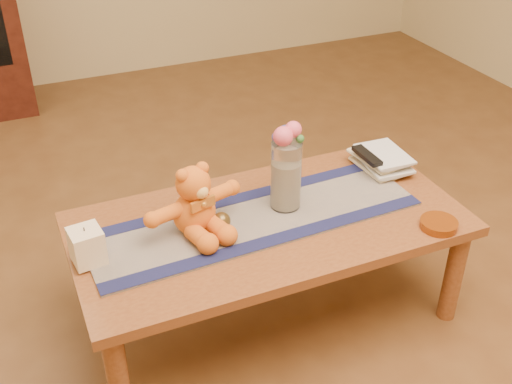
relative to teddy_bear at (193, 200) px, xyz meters
name	(u,v)px	position (x,y,z in m)	size (l,w,h in m)	color
floor	(268,313)	(0.26, -0.04, -0.58)	(5.50, 5.50, 0.00)	#533117
coffee_table_top	(269,224)	(0.26, -0.04, -0.15)	(1.40, 0.70, 0.04)	brown
table_leg_fl	(118,380)	(-0.38, -0.33, -0.37)	(0.07, 0.07, 0.41)	brown
table_leg_fr	(454,275)	(0.90, -0.33, -0.37)	(0.07, 0.07, 0.41)	brown
table_leg_bl	(84,270)	(-0.38, 0.25, -0.37)	(0.07, 0.07, 0.41)	brown
table_leg_br	(371,198)	(0.90, 0.25, -0.37)	(0.07, 0.07, 0.41)	brown
persian_runner	(255,219)	(0.22, -0.03, -0.12)	(1.20, 0.35, 0.01)	#1F1844
runner_border_near	(274,240)	(0.22, -0.17, -0.12)	(1.20, 0.06, 0.00)	#151841
runner_border_far	(239,198)	(0.21, 0.12, -0.12)	(1.20, 0.06, 0.00)	#151841
teddy_bear	(193,200)	(0.00, 0.00, 0.00)	(0.35, 0.29, 0.24)	orange
pillar_candle	(87,246)	(-0.37, -0.04, -0.06)	(0.10, 0.10, 0.12)	#F9DFB7
candle_wick	(84,229)	(-0.37, -0.04, 0.01)	(0.00, 0.00, 0.01)	black
glass_vase	(286,175)	(0.35, 0.00, 0.01)	(0.11, 0.11, 0.26)	silver
potpourri_fill	(286,184)	(0.35, 0.00, -0.03)	(0.09, 0.09, 0.18)	beige
rose_left	(283,136)	(0.33, -0.01, 0.18)	(0.07, 0.07, 0.07)	#E35068
rose_right	(293,130)	(0.38, 0.01, 0.19)	(0.06, 0.06, 0.06)	#E35068
blue_flower_back	(285,131)	(0.36, 0.04, 0.17)	(0.04, 0.04, 0.04)	#454494
blue_flower_side	(277,137)	(0.32, 0.02, 0.16)	(0.04, 0.04, 0.04)	#454494
leaf_sprig	(300,139)	(0.39, -0.02, 0.16)	(0.03, 0.03, 0.03)	#33662D
bronze_ball	(221,221)	(0.08, -0.04, -0.09)	(0.06, 0.06, 0.06)	#503C1A
book_bottom	(364,171)	(0.75, 0.10, -0.12)	(0.17, 0.22, 0.02)	beige
book_lower	(366,167)	(0.75, 0.10, -0.10)	(0.16, 0.22, 0.02)	beige
book_upper	(363,163)	(0.74, 0.11, -0.08)	(0.17, 0.22, 0.02)	beige
book_top	(366,158)	(0.75, 0.10, -0.06)	(0.16, 0.22, 0.02)	beige
tv_remote	(367,156)	(0.75, 0.09, -0.04)	(0.04, 0.16, 0.02)	black
amber_dish	(439,224)	(0.79, -0.32, -0.11)	(0.13, 0.13, 0.03)	#BF5914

